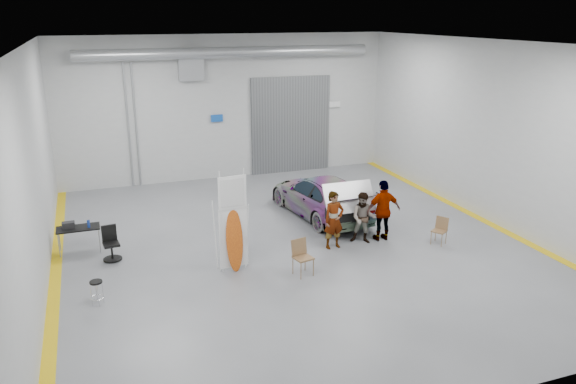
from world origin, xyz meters
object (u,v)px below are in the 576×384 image
object	(u,v)px
person_b	(364,218)
office_chair	(111,245)
sedan_car	(321,196)
person_a	(334,220)
folding_chair_near	(303,264)
person_c	(383,210)
surfboard_display	(233,231)
shop_stool	(97,293)
work_table	(76,228)
folding_chair_far	(438,236)

from	to	relation	value
person_b	office_chair	size ratio (longest dim) A/B	1.63
sedan_car	person_a	world-z (taller)	person_a
person_a	folding_chair_near	bearing A→B (deg)	-142.84
person_c	folding_chair_near	size ratio (longest dim) A/B	1.98
surfboard_display	office_chair	xyz separation A→B (m)	(-3.13, 1.91, -0.73)
surfboard_display	shop_stool	distance (m)	3.78
person_b	office_chair	xyz separation A→B (m)	(-7.38, 1.33, -0.37)
sedan_car	person_b	xyz separation A→B (m)	(0.26, -2.73, 0.11)
person_c	shop_stool	distance (m)	8.66
person_a	office_chair	distance (m)	6.53
sedan_car	person_c	world-z (taller)	person_c
sedan_car	work_table	size ratio (longest dim) A/B	3.97
shop_stool	folding_chair_far	bearing A→B (deg)	2.41
person_c	work_table	xyz separation A→B (m)	(-8.98, 2.22, -0.20)
person_c	person_b	bearing A→B (deg)	1.51
work_table	folding_chair_near	bearing A→B (deg)	-32.75
sedan_car	folding_chair_near	xyz separation A→B (m)	(-2.30, -4.20, -0.40)
person_b	work_table	distance (m)	8.60
sedan_car	person_a	bearing A→B (deg)	68.04
work_table	office_chair	distance (m)	1.33
person_a	surfboard_display	bearing A→B (deg)	-176.18
sedan_car	folding_chair_far	xyz separation A→B (m)	(2.40, -3.62, -0.44)
person_b	office_chair	distance (m)	7.51
sedan_car	folding_chair_near	bearing A→B (deg)	54.55
folding_chair_near	sedan_car	bearing A→B (deg)	49.06
sedan_car	folding_chair_far	bearing A→B (deg)	116.80
person_b	person_a	bearing A→B (deg)	-147.34
person_a	shop_stool	world-z (taller)	person_a
folding_chair_near	shop_stool	world-z (taller)	folding_chair_near
surfboard_display	shop_stool	xyz separation A→B (m)	(-3.61, -0.74, -0.85)
sedan_car	folding_chair_near	distance (m)	4.80
shop_stool	office_chair	distance (m)	2.69
surfboard_display	office_chair	world-z (taller)	surfboard_display
work_table	surfboard_display	bearing A→B (deg)	-34.65
sedan_car	person_c	bearing A→B (deg)	102.15
sedan_car	person_a	distance (m)	2.88
person_a	folding_chair_near	distance (m)	2.18
shop_stool	work_table	size ratio (longest dim) A/B	0.52
work_table	office_chair	xyz separation A→B (m)	(0.93, -0.89, -0.33)
person_a	office_chair	xyz separation A→B (m)	(-6.36, 1.38, -0.45)
office_chair	shop_stool	bearing A→B (deg)	-106.85
person_b	shop_stool	distance (m)	7.99
folding_chair_far	work_table	size ratio (longest dim) A/B	0.68
shop_stool	person_a	bearing A→B (deg)	10.47
folding_chair_near	work_table	world-z (taller)	work_table
person_a	work_table	distance (m)	7.64
person_c	folding_chair_far	bearing A→B (deg)	150.14
folding_chair_far	person_b	bearing A→B (deg)	-145.60
person_a	person_c	bearing A→B (deg)	-3.81
office_chair	work_table	bearing A→B (deg)	129.65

